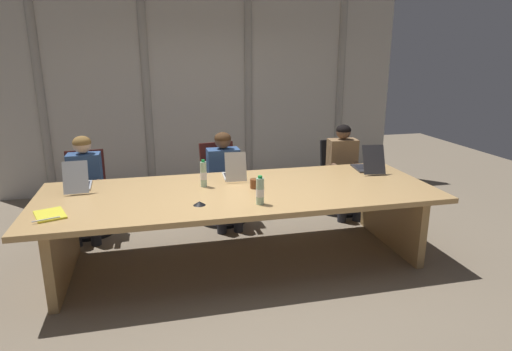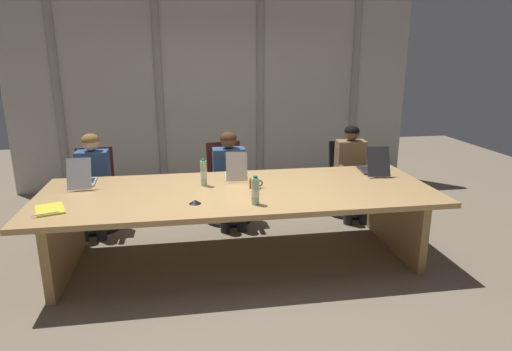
% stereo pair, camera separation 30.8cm
% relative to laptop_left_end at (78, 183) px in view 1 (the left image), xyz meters
% --- Properties ---
extents(ground_plane, '(12.04, 12.04, 0.00)m').
position_rel_laptop_left_end_xyz_m(ground_plane, '(1.54, -0.41, -0.80)').
color(ground_plane, '#7F705B').
extents(conference_table, '(3.84, 1.42, 0.75)m').
position_rel_laptop_left_end_xyz_m(conference_table, '(1.54, -0.41, -0.20)').
color(conference_table, tan).
rests_on(conference_table, ground_plane).
extents(curtain_backdrop, '(6.02, 0.17, 2.86)m').
position_rel_laptop_left_end_xyz_m(curtain_backdrop, '(1.54, 2.24, 0.63)').
color(curtain_backdrop, beige).
rests_on(curtain_backdrop, ground_plane).
extents(laptop_left_end, '(0.25, 0.47, 0.31)m').
position_rel_laptop_left_end_xyz_m(laptop_left_end, '(0.00, 0.00, 0.00)').
color(laptop_left_end, '#A8ADB7').
rests_on(laptop_left_end, conference_table).
extents(laptop_left_mid, '(0.24, 0.41, 0.31)m').
position_rel_laptop_left_end_xyz_m(laptop_left_mid, '(1.56, 0.01, 0.00)').
color(laptop_left_mid, beige).
rests_on(laptop_left_mid, conference_table).
extents(laptop_center, '(0.30, 0.50, 0.32)m').
position_rel_laptop_left_end_xyz_m(laptop_center, '(3.10, -0.02, 0.00)').
color(laptop_center, '#2D2D33').
rests_on(laptop_center, conference_table).
extents(office_chair_left_end, '(0.60, 0.60, 0.94)m').
position_rel_laptop_left_end_xyz_m(office_chair_left_end, '(-0.05, 0.77, -0.46)').
color(office_chair_left_end, '#511E19').
rests_on(office_chair_left_end, ground_plane).
extents(office_chair_left_mid, '(0.60, 0.61, 0.96)m').
position_rel_laptop_left_end_xyz_m(office_chair_left_mid, '(1.54, 0.77, -0.45)').
color(office_chair_left_mid, '#511E19').
rests_on(office_chair_left_mid, ground_plane).
extents(office_chair_center, '(0.60, 0.60, 0.92)m').
position_rel_laptop_left_end_xyz_m(office_chair_center, '(3.14, 0.77, -0.47)').
color(office_chair_center, black).
rests_on(office_chair_center, ground_plane).
extents(person_left_end, '(0.37, 0.55, 1.15)m').
position_rel_laptop_left_end_xyz_m(person_left_end, '(-0.03, 0.61, -0.15)').
color(person_left_end, '#335184').
rests_on(person_left_end, ground_plane).
extents(person_left_mid, '(0.40, 0.55, 1.13)m').
position_rel_laptop_left_end_xyz_m(person_left_mid, '(1.56, 0.61, -0.16)').
color(person_left_mid, '#335184').
rests_on(person_left_mid, ground_plane).
extents(person_center, '(0.40, 0.57, 1.16)m').
position_rel_laptop_left_end_xyz_m(person_center, '(3.11, 0.61, -0.16)').
color(person_center, olive).
rests_on(person_center, ground_plane).
extents(water_bottle_primary, '(0.07, 0.07, 0.26)m').
position_rel_laptop_left_end_xyz_m(water_bottle_primary, '(1.64, -0.85, 0.06)').
color(water_bottle_primary, '#ADD1B2').
rests_on(water_bottle_primary, conference_table).
extents(water_bottle_secondary, '(0.06, 0.06, 0.28)m').
position_rel_laptop_left_end_xyz_m(water_bottle_secondary, '(1.21, -0.20, 0.07)').
color(water_bottle_secondary, '#ADD1B2').
rests_on(water_bottle_secondary, conference_table).
extents(coffee_mug_near, '(0.14, 0.09, 0.09)m').
position_rel_laptop_left_end_xyz_m(coffee_mug_near, '(1.70, -0.37, -0.01)').
color(coffee_mug_near, brown).
rests_on(coffee_mug_near, conference_table).
extents(conference_mic_left_side, '(0.11, 0.11, 0.03)m').
position_rel_laptop_left_end_xyz_m(conference_mic_left_side, '(1.11, -0.75, -0.04)').
color(conference_mic_left_side, black).
rests_on(conference_mic_left_side, conference_table).
extents(spiral_notepad, '(0.31, 0.36, 0.03)m').
position_rel_laptop_left_end_xyz_m(spiral_notepad, '(-0.12, -0.72, -0.05)').
color(spiral_notepad, yellow).
rests_on(spiral_notepad, conference_table).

